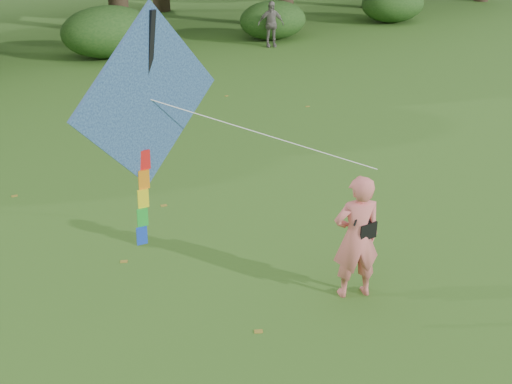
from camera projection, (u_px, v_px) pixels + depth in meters
ground at (356, 334)px, 8.96m from camera, size 100.00×100.00×0.00m
man_kite_flyer at (357, 237)px, 9.45m from camera, size 0.84×0.68×1.98m
bystander_right at (271, 24)px, 25.43m from camera, size 1.13×0.80×1.78m
crossbody_bag at (365, 229)px, 9.42m from camera, size 0.43×0.20×0.75m
flying_kite at (149, 103)px, 7.69m from camera, size 4.17×1.20×3.10m
shrub_band at (6, 47)px, 21.81m from camera, size 39.15×3.22×1.88m
fallen_leaves at (198, 195)px, 13.07m from camera, size 10.64×12.95×0.01m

